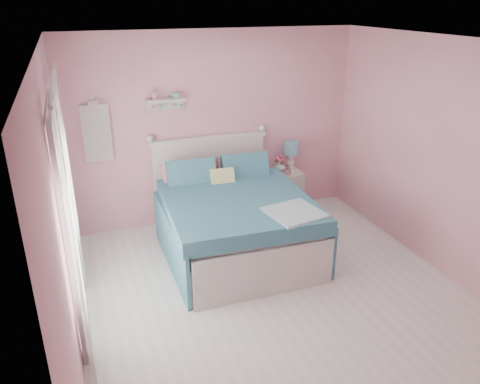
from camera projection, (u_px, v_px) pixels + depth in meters
floor at (280, 301)px, 4.93m from camera, size 4.50×4.50×0.00m
room_shell at (286, 159)px, 4.31m from camera, size 4.50×4.50×4.50m
bed at (233, 221)px, 5.77m from camera, size 1.74×2.14×1.22m
nightstand at (285, 192)px, 6.85m from camera, size 0.44×0.44×0.64m
table_lamp at (291, 150)px, 6.71m from camera, size 0.21×0.21×0.42m
vase at (280, 166)px, 6.70m from camera, size 0.18×0.18×0.16m
teacup at (287, 172)px, 6.61m from camera, size 0.12×0.12×0.08m
roses at (280, 159)px, 6.65m from camera, size 0.14×0.11×0.12m
wall_shelf at (166, 101)px, 5.95m from camera, size 0.50×0.15×0.25m
hanging_dress at (97, 133)px, 5.79m from camera, size 0.34×0.03×0.72m
french_door at (68, 222)px, 4.24m from camera, size 0.04×1.32×2.16m
curtain_near at (75, 250)px, 3.57m from camera, size 0.04×0.40×2.32m
curtain_far at (70, 183)px, 4.86m from camera, size 0.04×0.40×2.32m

